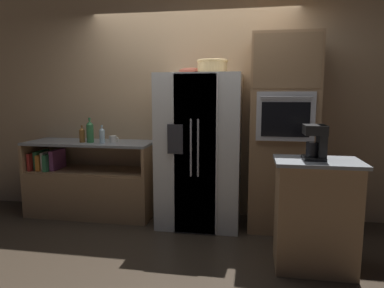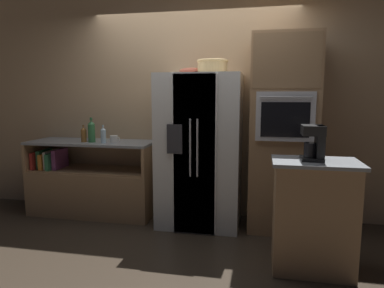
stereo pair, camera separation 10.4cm
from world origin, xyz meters
TOP-DOWN VIEW (x-y plane):
  - ground_plane at (0.00, 0.00)m, footprint 20.00×20.00m
  - wall_back at (0.00, 0.45)m, footprint 12.00×0.06m
  - counter_left at (-1.25, 0.13)m, footprint 1.56×0.58m
  - refrigerator at (0.15, 0.07)m, footprint 0.93×0.74m
  - wall_oven at (1.06, 0.11)m, footprint 0.71×0.67m
  - island_counter at (1.29, -0.81)m, footprint 0.71×0.48m
  - wicker_basket at (0.29, 0.05)m, footprint 0.35×0.35m
  - fruit_bowl at (0.04, 0.13)m, footprint 0.27×0.27m
  - bottle_tall at (-1.29, 0.05)m, footprint 0.07×0.07m
  - bottle_short at (-1.02, 0.02)m, footprint 0.06×0.06m
  - bottle_wide at (-1.19, 0.06)m, footprint 0.08×0.08m
  - mug at (-0.91, 0.09)m, footprint 0.12×0.09m
  - coffee_maker at (1.27, -0.78)m, footprint 0.18×0.22m

SIDE VIEW (x-z plane):
  - ground_plane at x=0.00m, z-range 0.00..0.00m
  - counter_left at x=-1.25m, z-range -0.12..0.81m
  - island_counter at x=1.29m, z-range 0.00..0.96m
  - refrigerator at x=0.15m, z-range 0.00..1.73m
  - mug at x=-0.91m, z-range 0.93..1.01m
  - bottle_tall at x=-1.29m, z-range 0.92..1.13m
  - bottle_short at x=-1.02m, z-range 0.92..1.13m
  - bottle_wide at x=-1.19m, z-range 0.91..1.21m
  - wall_oven at x=1.06m, z-range 0.01..2.14m
  - coffee_maker at x=1.27m, z-range 0.97..1.27m
  - wall_back at x=0.00m, z-range 0.00..2.80m
  - fruit_bowl at x=0.04m, z-range 1.73..1.81m
  - wicker_basket at x=0.29m, z-range 1.74..1.89m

